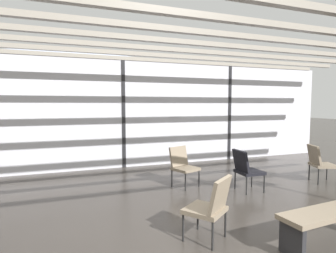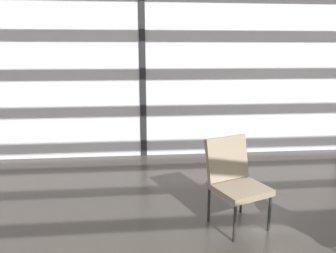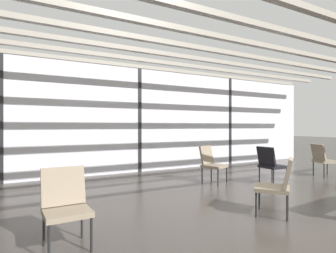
% 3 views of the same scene
% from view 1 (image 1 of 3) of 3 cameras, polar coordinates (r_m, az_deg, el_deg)
% --- Properties ---
extents(glass_curtain_wall, '(14.00, 0.08, 3.05)m').
position_cam_1_polar(glass_curtain_wall, '(8.02, -9.19, 2.48)').
color(glass_curtain_wall, silver).
rests_on(glass_curtain_wall, ground).
extents(window_mullion_1, '(0.10, 0.12, 3.05)m').
position_cam_1_polar(window_mullion_1, '(8.02, -9.19, 2.48)').
color(window_mullion_1, black).
rests_on(window_mullion_1, ground).
extents(window_mullion_2, '(0.10, 0.12, 3.05)m').
position_cam_1_polar(window_mullion_2, '(9.35, 12.40, 2.72)').
color(window_mullion_2, black).
rests_on(window_mullion_2, ground).
extents(ceiling_slats, '(13.72, 6.72, 0.10)m').
position_cam_1_polar(ceiling_slats, '(4.99, -1.67, 19.58)').
color(ceiling_slats, gray).
rests_on(ceiling_slats, glass_curtain_wall).
extents(parked_airplane, '(12.24, 4.02, 4.02)m').
position_cam_1_polar(parked_airplane, '(11.95, -20.29, 5.25)').
color(parked_airplane, '#B2BCD6').
rests_on(parked_airplane, ground).
extents(lounge_chair_0, '(0.66, 0.64, 0.87)m').
position_cam_1_polar(lounge_chair_0, '(7.35, 28.69, -6.28)').
color(lounge_chair_0, '#7F705B').
rests_on(lounge_chair_0, ground).
extents(lounge_chair_1, '(0.64, 0.66, 0.87)m').
position_cam_1_polar(lounge_chair_1, '(6.18, 3.02, -7.69)').
color(lounge_chair_1, '#7F705B').
rests_on(lounge_chair_1, ground).
extents(lounge_chair_2, '(0.54, 0.50, 0.87)m').
position_cam_1_polar(lounge_chair_2, '(6.02, 15.73, -8.18)').
color(lounge_chair_2, black).
rests_on(lounge_chair_2, ground).
extents(lounge_chair_4, '(0.70, 0.71, 0.87)m').
position_cam_1_polar(lounge_chair_4, '(3.82, 8.82, -15.56)').
color(lounge_chair_4, '#7F705B').
rests_on(lounge_chair_4, ground).
extents(waiting_bench, '(1.53, 0.51, 0.47)m').
position_cam_1_polar(waiting_bench, '(4.25, 30.41, -15.88)').
color(waiting_bench, '#7F705B').
rests_on(waiting_bench, ground).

